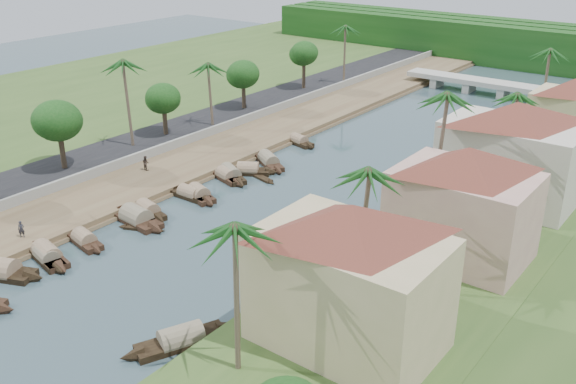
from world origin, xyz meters
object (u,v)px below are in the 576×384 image
Objects in this scene: bridge at (487,84)px; person_near at (21,229)px; sampan_1 at (0,272)px; building_near at (349,275)px.

bridge is 79.34m from person_near.
sampan_1 is 5.27× the size of person_near.
building_near is at bearing -6.88° from sampan_1.
sampan_1 is at bearing -163.50° from building_near.
sampan_1 is (-28.81, -8.53, -5.96)m from building_near.
bridge is 17.54× the size of person_near.
bridge reaches higher than sampan_1.
sampan_1 is at bearing -96.78° from bridge.
building_near is 9.30× the size of person_near.
bridge is 76.54m from building_near.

